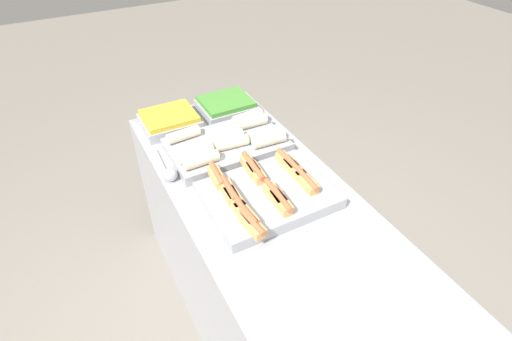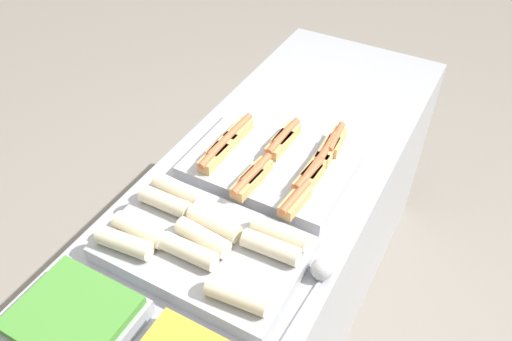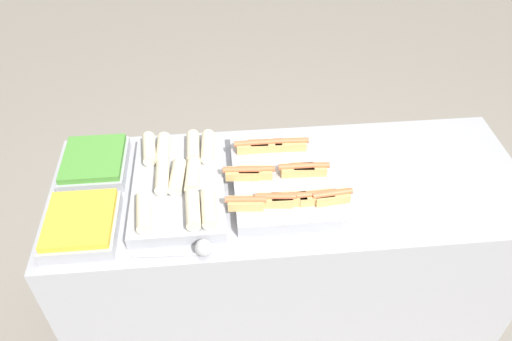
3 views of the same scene
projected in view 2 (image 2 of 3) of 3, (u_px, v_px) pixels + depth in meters
ground_plane at (270, 311)px, 2.22m from camera, size 12.00×12.00×0.00m
counter at (273, 249)px, 1.93m from camera, size 1.83×0.69×0.88m
tray_hotdogs at (273, 163)px, 1.58m from camera, size 0.45×0.50×0.10m
tray_wraps at (203, 245)px, 1.33m from camera, size 0.34×0.53×0.10m
tray_side_back at (75, 319)px, 1.17m from camera, size 0.25×0.28×0.07m
serving_spoon_near at (320, 273)px, 1.28m from camera, size 0.27×0.06×0.06m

